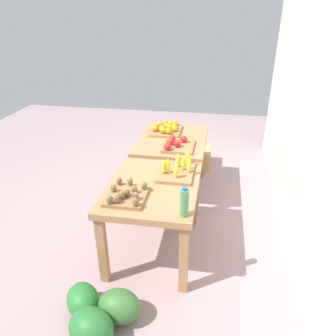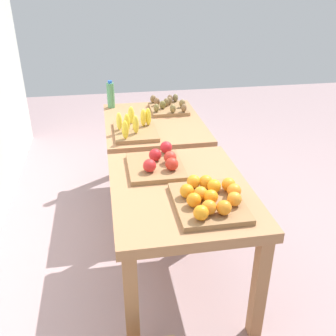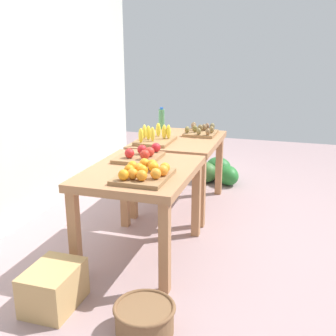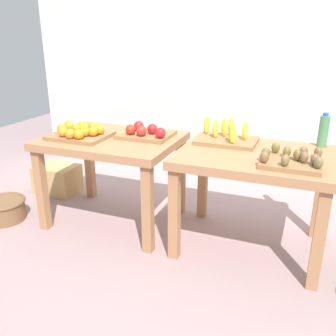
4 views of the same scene
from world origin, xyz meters
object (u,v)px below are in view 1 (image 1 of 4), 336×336
at_px(orange_bin, 166,128).
at_px(watermelon_pile, 98,313).
at_px(apple_bin, 177,144).
at_px(banana_crate, 177,170).
at_px(cardboard_produce_box, 200,157).
at_px(water_bottle, 184,203).
at_px(display_table_left, 172,147).
at_px(kiwi_bin, 127,194).
at_px(display_table_right, 153,195).
at_px(wicker_basket, 158,155).

height_order(orange_bin, watermelon_pile, orange_bin).
bearing_deg(apple_bin, banana_crate, 8.15).
relative_size(orange_bin, cardboard_produce_box, 1.10).
bearing_deg(banana_crate, water_bottle, 12.64).
relative_size(banana_crate, cardboard_produce_box, 1.10).
distance_m(display_table_left, cardboard_produce_box, 1.00).
bearing_deg(kiwi_bin, orange_bin, 177.95).
distance_m(water_bottle, cardboard_produce_box, 2.47).
relative_size(display_table_right, orange_bin, 2.36).
bearing_deg(cardboard_produce_box, banana_crate, -4.02).
xyz_separation_m(orange_bin, banana_crate, (1.10, 0.29, -0.00)).
bearing_deg(apple_bin, watermelon_pile, -10.42).
bearing_deg(watermelon_pile, display_table_left, 173.40).
relative_size(orange_bin, wicker_basket, 1.18).
height_order(apple_bin, watermelon_pile, apple_bin).
relative_size(display_table_left, apple_bin, 2.48).
distance_m(apple_bin, wicker_basket, 1.39).
distance_m(banana_crate, water_bottle, 0.68).
bearing_deg(banana_crate, cardboard_produce_box, 175.98).
xyz_separation_m(water_bottle, watermelon_pile, (0.48, -0.56, -0.71)).
bearing_deg(water_bottle, kiwi_bin, -108.97).
bearing_deg(apple_bin, orange_bin, -156.85).
distance_m(display_table_left, water_bottle, 1.59).
bearing_deg(watermelon_pile, orange_bin, 176.86).
distance_m(water_bottle, wicker_basket, 2.63).
bearing_deg(cardboard_produce_box, orange_bin, -34.23).
bearing_deg(wicker_basket, watermelon_pile, 2.29).
height_order(display_table_left, display_table_right, same).
bearing_deg(display_table_right, watermelon_pile, -14.59).
height_order(wicker_basket, cardboard_produce_box, cardboard_produce_box).
xyz_separation_m(display_table_left, apple_bin, (0.25, 0.09, 0.14)).
height_order(display_table_left, apple_bin, apple_bin).
relative_size(apple_bin, wicker_basket, 1.13).
bearing_deg(apple_bin, display_table_left, -160.09).
height_order(display_table_left, watermelon_pile, display_table_left).
relative_size(apple_bin, cardboard_produce_box, 1.05).
relative_size(orange_bin, banana_crate, 1.00).
bearing_deg(display_table_left, kiwi_bin, -6.98).
relative_size(display_table_left, display_table_right, 1.00).
xyz_separation_m(kiwi_bin, watermelon_pile, (0.65, -0.07, -0.63)).
bearing_deg(display_table_left, apple_bin, 19.91).
bearing_deg(display_table_right, apple_bin, 174.00).
relative_size(apple_bin, kiwi_bin, 1.11).
xyz_separation_m(banana_crate, cardboard_produce_box, (-1.70, 0.12, -0.63)).
height_order(display_table_right, apple_bin, apple_bin).
bearing_deg(water_bottle, cardboard_produce_box, -179.30).
xyz_separation_m(wicker_basket, cardboard_produce_box, (0.06, 0.65, 0.04)).
height_order(display_table_left, banana_crate, banana_crate).
distance_m(display_table_left, wicker_basket, 1.09).
distance_m(display_table_right, cardboard_produce_box, 2.03).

